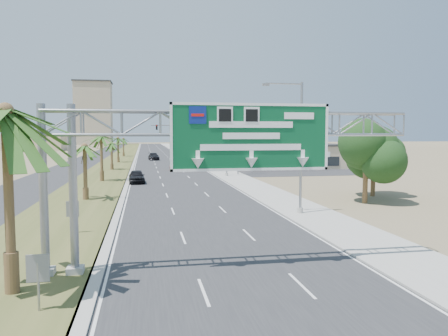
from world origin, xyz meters
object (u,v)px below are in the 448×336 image
car_left_lane (137,177)px  pole_sign_blue (252,142)px  signal_mast (194,141)px  pole_sign_red_far (233,135)px  store_building (291,157)px  car_right_lane (188,161)px  car_mid_lane (175,167)px  palm_near (5,112)px  pole_sign_red_near (238,124)px  sign_gantry (215,136)px  car_far (154,157)px

car_left_lane → pole_sign_blue: size_ratio=0.71×
signal_mast → pole_sign_red_far: 7.40m
store_building → car_right_lane: store_building is taller
car_mid_lane → car_right_lane: bearing=82.1°
car_left_lane → pole_sign_blue: 22.79m
signal_mast → pole_sign_blue: size_ratio=1.54×
store_building → car_left_lane: bearing=-143.3°
palm_near → pole_sign_red_near: pole_sign_red_near is taller
car_right_lane → pole_sign_red_far: (7.50, -7.16, 5.08)m
car_mid_lane → pole_sign_red_far: pole_sign_red_far is taller
palm_near → pole_sign_red_far: size_ratio=1.11×
pole_sign_red_near → car_right_lane: bearing=103.5°
pole_sign_red_far → car_right_lane: bearing=136.4°
car_mid_lane → pole_sign_red_near: (8.74, -9.64, 6.90)m
palm_near → sign_gantry: bearing=13.3°
store_building → pole_sign_red_far: pole_sign_red_far is taller
sign_gantry → pole_sign_blue: bearing=74.0°
pole_sign_red_near → pole_sign_red_far: (2.23, 14.83, -1.66)m
car_left_lane → pole_sign_red_near: bearing=27.0°
car_left_lane → car_mid_lane: 18.94m
pole_sign_blue → pole_sign_red_far: pole_sign_red_far is taller
store_building → pole_sign_red_far: bearing=164.0°
sign_gantry → pole_sign_red_near: bearing=76.4°
pole_sign_blue → pole_sign_red_near: bearing=-124.7°
pole_sign_blue → store_building: bearing=37.9°
car_right_lane → pole_sign_red_near: 23.59m
car_mid_lane → pole_sign_blue: bearing=-13.5°
store_building → pole_sign_blue: bearing=-142.1°
car_left_lane → car_mid_lane: bearing=69.1°
car_far → pole_sign_red_near: size_ratio=0.58×
sign_gantry → signal_mast: 62.37m
car_far → pole_sign_blue: size_ratio=0.83×
car_far → palm_near: bearing=-99.3°
palm_near → pole_sign_red_far: palm_near is taller
palm_near → pole_sign_blue: 55.66m
store_building → pole_sign_red_far: (-10.17, 2.91, 3.89)m
signal_mast → car_far: signal_mast is taller
car_right_lane → pole_sign_red_far: 11.55m
sign_gantry → store_building: 60.77m
car_left_lane → pole_sign_red_far: (16.96, 23.16, 5.08)m
pole_sign_red_far → store_building: bearing=-16.0°
car_mid_lane → pole_sign_blue: pole_sign_blue is taller
car_left_lane → car_right_lane: size_ratio=0.82×
sign_gantry → pole_sign_blue: 51.06m
sign_gantry → car_left_lane: bearing=96.5°
sign_gantry → car_mid_lane: 54.11m
pole_sign_blue → sign_gantry: bearing=-106.0°
car_mid_lane → car_right_lane: size_ratio=0.68×
car_left_lane → pole_sign_red_far: 29.15m
palm_near → store_building: size_ratio=0.46×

